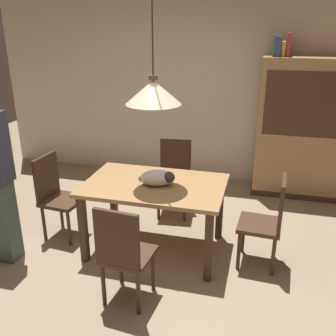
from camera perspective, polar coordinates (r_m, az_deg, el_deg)
name	(u,v)px	position (r m, az deg, el deg)	size (l,w,h in m)	color
ground	(156,278)	(3.76, -1.85, -16.01)	(10.00, 10.00, 0.00)	#998466
back_wall	(206,82)	(5.65, 5.74, 12.68)	(6.40, 0.10, 2.90)	beige
dining_table	(155,193)	(3.86, -2.00, -3.71)	(1.40, 0.90, 0.75)	#A87A4C
chair_left_side	(56,193)	(4.36, -16.36, -3.59)	(0.43, 0.43, 0.93)	#472D1E
chair_near_front	(123,252)	(3.20, -6.66, -12.31)	(0.44, 0.44, 0.93)	#472D1E
chair_right_side	(269,219)	(3.78, 14.76, -7.31)	(0.42, 0.42, 0.93)	#472D1E
chair_far_back	(174,174)	(4.69, 0.97, -0.87)	(0.44, 0.44, 0.93)	#472D1E
cat_sleeping	(158,178)	(3.76, -1.46, -1.46)	(0.41, 0.32, 0.16)	silver
pendant_lamp	(153,92)	(3.56, -2.21, 11.29)	(0.52, 0.52, 1.30)	beige
hutch_bookcase	(299,132)	(5.39, 19.00, 5.12)	(1.12, 0.45, 1.85)	#A87A4C
book_green_slim	(274,45)	(5.20, 15.49, 17.22)	(0.03, 0.20, 0.26)	#427A4C
book_blue_wide	(278,46)	(5.20, 16.13, 17.05)	(0.06, 0.24, 0.24)	#384C93
book_yellow_short	(283,49)	(5.20, 16.84, 16.65)	(0.04, 0.20, 0.18)	gold
book_red_tall	(289,45)	(5.20, 17.55, 17.13)	(0.04, 0.22, 0.28)	#B73833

